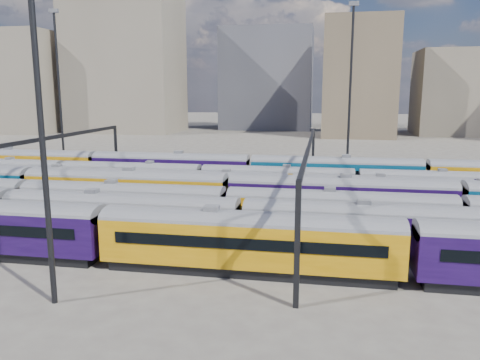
% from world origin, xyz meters
% --- Properties ---
extents(ground, '(500.00, 500.00, 0.00)m').
position_xyz_m(ground, '(0.00, 0.00, 0.00)').
color(ground, '#47423C').
rests_on(ground, ground).
extents(rake_0, '(133.29, 3.25, 5.48)m').
position_xyz_m(rake_0, '(17.41, -15.00, 2.88)').
color(rake_0, black).
rests_on(rake_0, ground).
extents(rake_1, '(127.39, 3.11, 5.23)m').
position_xyz_m(rake_1, '(4.85, -10.00, 2.75)').
color(rake_1, black).
rests_on(rake_1, ground).
extents(rake_2, '(124.24, 3.03, 5.10)m').
position_xyz_m(rake_2, '(2.51, -5.00, 2.68)').
color(rake_2, black).
rests_on(rake_2, ground).
extents(rake_3, '(136.28, 3.32, 5.61)m').
position_xyz_m(rake_3, '(1.73, 0.00, 2.95)').
color(rake_3, black).
rests_on(rake_3, ground).
extents(rake_4, '(116.96, 2.85, 4.80)m').
position_xyz_m(rake_4, '(-11.78, 5.00, 2.52)').
color(rake_4, black).
rests_on(rake_4, ground).
extents(rake_5, '(115.37, 2.82, 4.73)m').
position_xyz_m(rake_5, '(-3.82, 10.00, 2.48)').
color(rake_5, black).
rests_on(rake_5, ground).
extents(rake_6, '(112.54, 3.29, 5.56)m').
position_xyz_m(rake_6, '(13.02, 15.00, 2.92)').
color(rake_6, black).
rests_on(rake_6, ground).
extents(gantry_1, '(0.35, 40.35, 8.03)m').
position_xyz_m(gantry_1, '(-20.00, 0.00, 6.79)').
color(gantry_1, black).
rests_on(gantry_1, ground).
extents(gantry_2, '(0.35, 40.35, 8.03)m').
position_xyz_m(gantry_2, '(10.00, 0.00, 6.79)').
color(gantry_2, black).
rests_on(gantry_2, ground).
extents(mast_1, '(1.40, 0.50, 25.60)m').
position_xyz_m(mast_1, '(-30.00, 22.00, 13.97)').
color(mast_1, black).
rests_on(mast_1, ground).
extents(mast_2, '(1.40, 0.50, 25.60)m').
position_xyz_m(mast_2, '(-5.00, -22.00, 13.97)').
color(mast_2, black).
rests_on(mast_2, ground).
extents(mast_3, '(1.40, 0.50, 25.60)m').
position_xyz_m(mast_3, '(15.00, 24.00, 13.97)').
color(mast_3, black).
rests_on(mast_3, ground).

